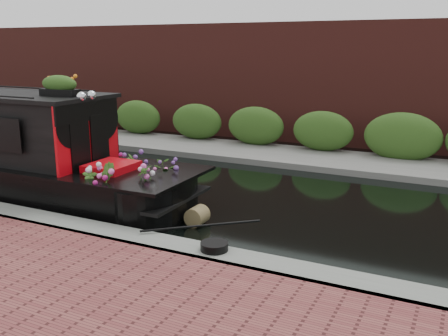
% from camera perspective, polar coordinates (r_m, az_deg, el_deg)
% --- Properties ---
extents(ground, '(80.00, 80.00, 0.00)m').
position_cam_1_polar(ground, '(11.68, -6.50, -2.32)').
color(ground, black).
rests_on(ground, ground).
extents(near_bank_coping, '(40.00, 0.60, 0.50)m').
position_cam_1_polar(near_bank_coping, '(9.23, -17.76, -7.32)').
color(near_bank_coping, slate).
rests_on(near_bank_coping, ground).
extents(far_bank_path, '(40.00, 2.40, 0.34)m').
position_cam_1_polar(far_bank_path, '(15.26, 2.08, 1.58)').
color(far_bank_path, slate).
rests_on(far_bank_path, ground).
extents(far_hedge, '(40.00, 1.10, 2.80)m').
position_cam_1_polar(far_hedge, '(16.06, 3.41, 2.19)').
color(far_hedge, '#2F521B').
rests_on(far_hedge, ground).
extents(far_brick_wall, '(40.00, 1.00, 8.00)m').
position_cam_1_polar(far_brick_wall, '(17.98, 6.05, 3.38)').
color(far_brick_wall, '#58231E').
rests_on(far_brick_wall, ground).
extents(rope_fender, '(0.36, 0.37, 0.36)m').
position_cam_1_polar(rope_fender, '(9.22, -3.08, -5.50)').
color(rope_fender, brown).
rests_on(rope_fender, ground).
extents(coiled_mooring_rope, '(0.42, 0.42, 0.12)m').
position_cam_1_polar(coiled_mooring_rope, '(7.54, -1.12, -8.93)').
color(coiled_mooring_rope, black).
rests_on(coiled_mooring_rope, near_bank_coping).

